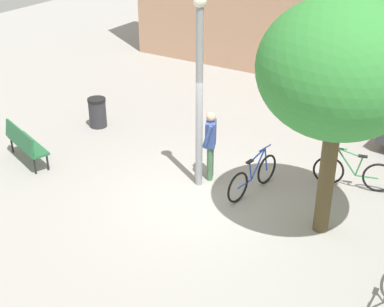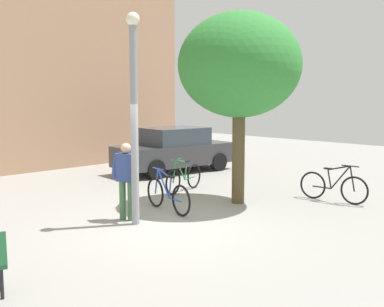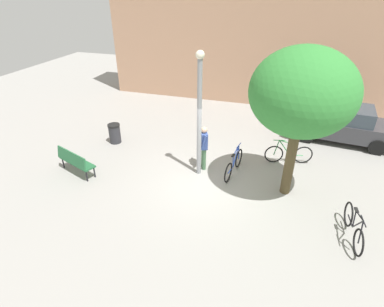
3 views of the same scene
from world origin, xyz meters
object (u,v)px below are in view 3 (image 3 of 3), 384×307
object	(u,v)px
bicycle_blue	(234,164)
person_by_lamppost	(204,145)
bicycle_green	(288,154)
trash_bin	(115,133)
lamppost	(199,111)
park_bench	(75,160)
plaza_tree	(303,93)
bicycle_black	(353,227)
parked_car_charcoal	(343,124)

from	to	relation	value
bicycle_blue	person_by_lamppost	bearing A→B (deg)	177.55
bicycle_green	trash_bin	size ratio (longest dim) A/B	2.11
lamppost	person_by_lamppost	distance (m)	1.50
park_bench	bicycle_blue	size ratio (longest dim) A/B	0.93
plaza_tree	bicycle_blue	world-z (taller)	plaza_tree
lamppost	person_by_lamppost	size ratio (longest dim) A/B	2.59
trash_bin	bicycle_black	bearing A→B (deg)	-19.40
park_bench	bicycle_blue	bearing A→B (deg)	17.21
plaza_tree	bicycle_black	xyz separation A→B (m)	(1.80, -1.62, -2.99)
lamppost	plaza_tree	bearing A→B (deg)	-4.76
bicycle_black	trash_bin	world-z (taller)	bicycle_black
lamppost	bicycle_black	bearing A→B (deg)	-21.20
person_by_lamppost	bicycle_green	bearing A→B (deg)	23.78
bicycle_blue	bicycle_green	world-z (taller)	same
parked_car_charcoal	park_bench	bearing A→B (deg)	-148.65
park_bench	bicycle_black	bearing A→B (deg)	-3.42
park_bench	trash_bin	size ratio (longest dim) A/B	1.98
plaza_tree	bicycle_green	bearing A→B (deg)	89.75
trash_bin	person_by_lamppost	bearing A→B (deg)	-11.93
bicycle_blue	trash_bin	bearing A→B (deg)	170.06
bicycle_blue	bicycle_black	bearing A→B (deg)	-31.45
bicycle_blue	parked_car_charcoal	bearing A→B (deg)	45.52
plaza_tree	person_by_lamppost	bearing A→B (deg)	167.75
bicycle_black	bicycle_green	size ratio (longest dim) A/B	1.02
lamppost	person_by_lamppost	world-z (taller)	lamppost
bicycle_blue	trash_bin	size ratio (longest dim) A/B	2.14
plaza_tree	bicycle_green	world-z (taller)	plaza_tree
park_bench	bicycle_black	xyz separation A→B (m)	(9.04, -0.54, -0.16)
lamppost	plaza_tree	xyz separation A→B (m)	(3.04, -0.25, 0.96)
person_by_lamppost	plaza_tree	xyz separation A→B (m)	(2.97, -0.64, 2.41)
person_by_lamppost	bicycle_green	distance (m)	3.30
plaza_tree	bicycle_green	size ratio (longest dim) A/B	2.64
trash_bin	park_bench	bearing A→B (deg)	-92.03
bicycle_black	parked_car_charcoal	size ratio (longest dim) A/B	0.42
bicycle_blue	park_bench	bearing A→B (deg)	-162.79
bicycle_green	lamppost	bearing A→B (deg)	-150.78
park_bench	plaza_tree	bearing A→B (deg)	8.49
person_by_lamppost	bicycle_blue	xyz separation A→B (m)	(1.14, -0.05, -0.58)
trash_bin	bicycle_green	bearing A→B (deg)	3.42
person_by_lamppost	park_bench	world-z (taller)	person_by_lamppost
parked_car_charcoal	trash_bin	bearing A→B (deg)	-161.53
bicycle_blue	trash_bin	distance (m)	5.40
park_bench	plaza_tree	world-z (taller)	plaza_tree
plaza_tree	trash_bin	distance (m)	7.89
person_by_lamppost	bicycle_black	distance (m)	5.31
person_by_lamppost	bicycle_blue	bearing A→B (deg)	-2.45
person_by_lamppost	bicycle_black	world-z (taller)	person_by_lamppost
parked_car_charcoal	person_by_lamppost	bearing A→B (deg)	-142.00
bicycle_blue	bicycle_green	size ratio (longest dim) A/B	1.01
person_by_lamppost	parked_car_charcoal	world-z (taller)	person_by_lamppost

